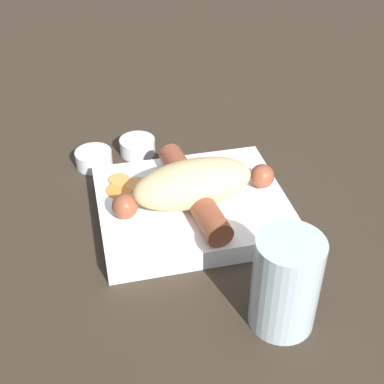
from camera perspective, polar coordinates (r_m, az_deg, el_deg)
The scene contains 8 objects.
ground_plane at distance 0.68m, azimuth 0.00°, elevation -2.42°, with size 3.00×3.00×0.00m, color #33281E.
food_tray at distance 0.67m, azimuth 0.00°, elevation -1.57°, with size 0.23×0.20×0.03m.
bread_roll at distance 0.64m, azimuth -0.05°, elevation 0.91°, with size 0.16×0.09×0.05m.
sausage at distance 0.65m, azimuth 0.43°, elevation 0.15°, with size 0.21×0.18×0.03m.
pickled_veggies at distance 0.69m, azimuth -7.09°, elevation 0.73°, with size 0.06×0.06×0.00m.
condiment_cup_near at distance 0.79m, azimuth -5.84°, elevation 4.80°, with size 0.05×0.05×0.02m.
condiment_cup_far at distance 0.77m, azimuth -10.41°, elevation 3.45°, with size 0.05×0.05×0.02m.
drink_glass at distance 0.53m, azimuth 9.96°, elevation -9.56°, with size 0.07×0.07×0.11m.
Camera 1 is at (0.12, 0.51, 0.43)m, focal length 50.00 mm.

